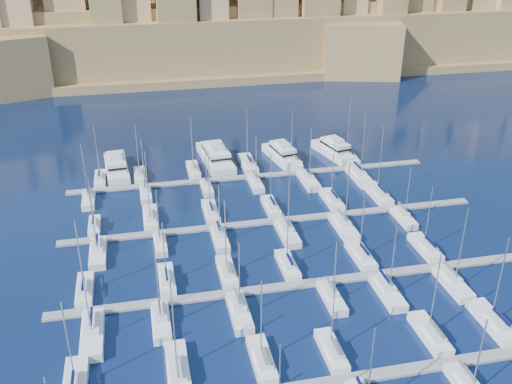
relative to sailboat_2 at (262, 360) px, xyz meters
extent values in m
plane|color=black|center=(11.52, 28.59, -0.74)|extent=(600.00, 600.00, 0.00)
cube|color=slate|center=(11.52, -5.41, -0.54)|extent=(84.00, 2.00, 0.40)
cube|color=slate|center=(11.52, 16.59, -0.54)|extent=(84.00, 2.00, 0.40)
cube|color=slate|center=(11.52, 38.59, -0.54)|extent=(84.00, 2.00, 0.40)
cube|color=slate|center=(11.52, 60.59, -0.54)|extent=(84.00, 2.00, 0.40)
cylinder|color=#9EA0A8|center=(-24.54, 1.02, 6.72)|extent=(0.18, 0.18, 12.14)
cube|color=#07093A|center=(-24.54, -0.96, 2.05)|extent=(0.35, 3.94, 0.35)
cube|color=silver|center=(-11.43, 0.70, -0.18)|extent=(3.06, 10.21, 1.71)
cube|color=silver|center=(-11.43, -0.32, 1.02)|extent=(2.14, 4.59, 0.70)
cylinder|color=#9EA0A8|center=(-11.43, 1.21, 7.36)|extent=(0.18, 0.18, 13.38)
cube|color=#595B60|center=(-11.43, -0.83, 2.07)|extent=(0.35, 4.08, 0.35)
cube|color=silver|center=(0.00, 0.11, -0.21)|extent=(2.71, 9.04, 1.65)
cube|color=silver|center=(0.00, -0.79, 0.96)|extent=(1.90, 4.07, 0.70)
cylinder|color=#9EA0A8|center=(0.00, 0.57, 6.59)|extent=(0.18, 0.18, 11.95)
cube|color=#595B60|center=(0.00, -1.24, 2.01)|extent=(0.35, 3.62, 0.35)
cube|color=silver|center=(9.88, -0.19, -0.23)|extent=(2.53, 8.43, 1.62)
cube|color=silver|center=(9.88, -1.03, 0.93)|extent=(1.77, 3.79, 0.70)
cylinder|color=#9EA0A8|center=(9.88, 0.23, 5.99)|extent=(0.18, 0.18, 10.81)
cube|color=#595B60|center=(9.88, -1.46, 1.98)|extent=(0.35, 3.37, 0.35)
cube|color=silver|center=(24.97, 0.17, -0.21)|extent=(2.75, 9.16, 1.66)
cube|color=silver|center=(24.97, -0.74, 0.97)|extent=(1.92, 4.12, 0.70)
cylinder|color=#9EA0A8|center=(24.97, 0.63, 7.03)|extent=(0.18, 0.18, 12.83)
cube|color=#595B60|center=(24.97, -1.20, 2.02)|extent=(0.35, 3.66, 0.35)
cube|color=silver|center=(35.41, 0.60, -0.19)|extent=(3.01, 10.02, 1.70)
cube|color=silver|center=(35.41, -0.40, 1.01)|extent=(2.10, 4.51, 0.70)
cylinder|color=#9EA0A8|center=(35.41, 1.10, 7.44)|extent=(0.18, 0.18, 13.56)
cube|color=#07093A|center=(35.41, -0.90, 2.06)|extent=(0.35, 4.01, 0.35)
cylinder|color=#9EA0A8|center=(10.55, -11.11, 6.52)|extent=(0.18, 0.18, 11.86)
cube|color=silver|center=(24.77, -9.88, 0.95)|extent=(1.83, 3.91, 0.70)
cylinder|color=#9EA0A8|center=(24.77, -11.19, 6.06)|extent=(0.18, 0.18, 10.93)
cube|color=#595B60|center=(24.77, -9.45, 2.00)|extent=(0.35, 3.48, 0.35)
cube|color=silver|center=(-24.43, 21.97, -0.22)|extent=(2.63, 8.75, 1.64)
cube|color=silver|center=(-24.43, 21.09, 0.95)|extent=(1.84, 3.94, 0.70)
cylinder|color=#9EA0A8|center=(-24.43, 22.41, 6.52)|extent=(0.18, 0.18, 11.84)
cube|color=#07093A|center=(-24.43, 20.66, 2.00)|extent=(0.35, 3.50, 0.35)
cube|color=silver|center=(-11.28, 21.93, -0.22)|extent=(2.60, 8.67, 1.63)
cube|color=silver|center=(-11.28, 21.06, 0.94)|extent=(1.82, 3.90, 0.70)
cylinder|color=#9EA0A8|center=(-11.28, 22.36, 5.55)|extent=(0.18, 0.18, 9.92)
cube|color=#07093A|center=(-11.28, 20.63, 1.99)|extent=(0.35, 3.47, 0.35)
cube|color=silver|center=(-1.12, 22.10, -0.21)|extent=(2.70, 9.01, 1.65)
cube|color=silver|center=(-1.12, 21.20, 0.96)|extent=(1.89, 4.06, 0.70)
cylinder|color=#9EA0A8|center=(-1.12, 22.55, 6.92)|extent=(0.18, 0.18, 12.62)
cube|color=#595B60|center=(-1.12, 20.75, 2.01)|extent=(0.35, 3.61, 0.35)
cube|color=silver|center=(9.51, 21.96, -0.22)|extent=(2.62, 8.73, 1.64)
cube|color=silver|center=(9.51, 21.09, 0.95)|extent=(1.83, 3.93, 0.70)
cylinder|color=#9EA0A8|center=(9.51, 22.40, 6.24)|extent=(0.18, 0.18, 11.28)
cube|color=#07093A|center=(9.51, 20.65, 2.00)|extent=(0.35, 3.49, 0.35)
cube|color=silver|center=(23.07, 22.28, -0.21)|extent=(2.81, 9.36, 1.67)
cube|color=silver|center=(23.07, 21.34, 0.98)|extent=(1.97, 4.21, 0.70)
cylinder|color=#9EA0A8|center=(23.07, 22.74, 6.55)|extent=(0.18, 0.18, 11.84)
cube|color=#07093A|center=(23.07, 20.87, 2.03)|extent=(0.35, 3.75, 0.35)
cube|color=silver|center=(35.56, 22.19, -0.21)|extent=(2.76, 9.20, 1.66)
cube|color=silver|center=(35.56, 21.27, 0.97)|extent=(1.93, 4.14, 0.70)
cylinder|color=#9EA0A8|center=(35.56, 22.65, 6.36)|extent=(0.18, 0.18, 11.47)
cube|color=#07093A|center=(35.56, 20.81, 2.02)|extent=(0.35, 3.68, 0.35)
cube|color=silver|center=(-22.78, 10.31, -0.18)|extent=(3.17, 10.57, 1.73)
cube|color=silver|center=(-22.78, 11.36, 1.04)|extent=(2.22, 4.76, 0.70)
cylinder|color=#9EA0A8|center=(-22.78, 9.78, 7.87)|extent=(0.18, 0.18, 14.36)
cube|color=#07093A|center=(-22.78, 11.89, 2.09)|extent=(0.35, 4.23, 0.35)
cube|color=silver|center=(-12.92, 11.10, -0.21)|extent=(2.69, 8.98, 1.65)
cube|color=silver|center=(-12.92, 12.00, 0.96)|extent=(1.89, 4.04, 0.70)
cylinder|color=#9EA0A8|center=(-12.92, 10.65, 7.39)|extent=(0.18, 0.18, 13.55)
cube|color=#595B60|center=(-12.92, 12.45, 2.01)|extent=(0.35, 3.59, 0.35)
cube|color=silver|center=(-1.08, 10.84, -0.20)|extent=(2.85, 9.51, 1.68)
cube|color=silver|center=(-1.08, 11.79, 0.99)|extent=(2.00, 4.28, 0.70)
cylinder|color=#9EA0A8|center=(-1.08, 10.36, 6.57)|extent=(0.18, 0.18, 11.86)
cube|color=#595B60|center=(-1.08, 12.27, 2.04)|extent=(0.35, 3.80, 0.35)
cube|color=silver|center=(13.92, 11.36, -0.23)|extent=(2.54, 8.47, 1.62)
cube|color=silver|center=(13.92, 12.21, 0.93)|extent=(1.78, 3.81, 0.70)
cylinder|color=#9EA0A8|center=(13.92, 10.94, 5.51)|extent=(0.18, 0.18, 9.86)
cube|color=#595B60|center=(13.92, 12.63, 1.98)|extent=(0.35, 3.39, 0.35)
cube|color=silver|center=(23.15, 10.86, -0.20)|extent=(2.84, 9.48, 1.67)
cube|color=silver|center=(23.15, 11.80, 0.98)|extent=(1.99, 4.26, 0.70)
cylinder|color=#9EA0A8|center=(23.15, 10.38, 6.74)|extent=(0.18, 0.18, 12.22)
cube|color=#07093A|center=(23.15, 12.28, 2.03)|extent=(0.35, 3.79, 0.35)
cube|color=silver|center=(34.69, 10.87, -0.20)|extent=(2.83, 9.44, 1.67)
cube|color=silver|center=(34.69, 11.82, 0.98)|extent=(1.98, 4.25, 0.70)
cylinder|color=#9EA0A8|center=(34.69, 10.40, 7.39)|extent=(0.18, 0.18, 13.52)
cube|color=#595B60|center=(34.69, 12.29, 2.03)|extent=(0.35, 3.78, 0.35)
cube|color=silver|center=(-23.70, 43.26, -0.26)|extent=(2.20, 7.33, 1.57)
cube|color=silver|center=(-23.70, 42.52, 0.88)|extent=(1.54, 3.30, 0.70)
cylinder|color=#9EA0A8|center=(-23.70, 43.62, 5.33)|extent=(0.18, 0.18, 9.60)
cube|color=#07093A|center=(-23.70, 42.16, 1.93)|extent=(0.35, 2.93, 0.35)
cube|color=silver|center=(-12.87, 44.30, -0.20)|extent=(2.83, 9.42, 1.67)
cube|color=silver|center=(-12.87, 43.36, 0.98)|extent=(1.98, 4.24, 0.70)
cylinder|color=#9EA0A8|center=(-12.87, 44.77, 7.36)|extent=(0.18, 0.18, 13.46)
cube|color=#595B60|center=(-12.87, 42.89, 2.03)|extent=(0.35, 3.77, 0.35)
cube|color=silver|center=(-0.71, 44.28, -0.21)|extent=(2.81, 9.37, 1.67)
cube|color=silver|center=(-0.71, 43.34, 0.98)|extent=(1.97, 4.22, 0.70)
cylinder|color=#9EA0A8|center=(-0.71, 44.75, 6.82)|extent=(0.18, 0.18, 12.38)
cube|color=#07093A|center=(-0.71, 42.87, 2.03)|extent=(0.35, 3.75, 0.35)
cube|color=silver|center=(11.85, 43.92, -0.22)|extent=(2.60, 8.65, 1.63)
cube|color=silver|center=(11.85, 43.05, 0.94)|extent=(1.82, 3.89, 0.70)
cylinder|color=#9EA0A8|center=(11.85, 44.35, 6.02)|extent=(0.18, 0.18, 10.86)
cube|color=#07093A|center=(11.85, 42.62, 1.99)|extent=(0.35, 3.46, 0.35)
cube|color=silver|center=(25.24, 44.24, -0.21)|extent=(2.79, 9.30, 1.66)
cube|color=silver|center=(25.24, 43.31, 0.98)|extent=(1.95, 4.18, 0.70)
cylinder|color=#9EA0A8|center=(25.24, 44.71, 7.01)|extent=(0.18, 0.18, 12.77)
cube|color=#07093A|center=(25.24, 42.85, 2.03)|extent=(0.35, 3.72, 0.35)
cube|color=silver|center=(35.97, 44.67, -0.19)|extent=(3.04, 10.14, 1.71)
cube|color=silver|center=(35.97, 43.65, 1.02)|extent=(2.13, 4.56, 0.70)
cylinder|color=#9EA0A8|center=(35.97, 45.17, 7.99)|extent=(0.18, 0.18, 14.65)
cube|color=#07093A|center=(35.97, 43.14, 2.07)|extent=(0.35, 4.06, 0.35)
cube|color=silver|center=(-22.71, 32.78, -0.20)|extent=(2.89, 9.63, 1.68)
cube|color=silver|center=(-22.71, 33.74, 0.99)|extent=(2.02, 4.33, 0.70)
cylinder|color=#9EA0A8|center=(-22.71, 32.30, 7.04)|extent=(0.18, 0.18, 12.79)
cube|color=#07093A|center=(-22.71, 34.22, 2.04)|extent=(0.35, 3.85, 0.35)
cube|color=silver|center=(-11.61, 33.74, -0.25)|extent=(2.31, 7.71, 1.59)
cube|color=silver|center=(-11.61, 34.51, 0.90)|extent=(1.62, 3.47, 0.70)
cylinder|color=#9EA0A8|center=(-11.61, 33.35, 5.81)|extent=(0.18, 0.18, 10.53)
cube|color=#595B60|center=(-11.61, 34.89, 1.95)|extent=(0.35, 3.09, 0.35)
cube|color=silver|center=(-0.56, 33.19, -0.22)|extent=(2.64, 8.80, 1.64)
cube|color=silver|center=(-0.56, 34.07, 0.95)|extent=(1.85, 3.96, 0.70)
cylinder|color=#9EA0A8|center=(-0.56, 32.75, 5.90)|extent=(0.18, 0.18, 10.60)
cube|color=#07093A|center=(-0.56, 34.51, 2.00)|extent=(0.35, 3.52, 0.35)
cube|color=silver|center=(12.31, 32.61, -0.19)|extent=(2.99, 9.96, 1.70)
cube|color=silver|center=(12.31, 33.61, 1.01)|extent=(2.09, 4.48, 0.70)
cylinder|color=#9EA0A8|center=(12.31, 32.12, 7.70)|extent=(0.18, 0.18, 14.08)
cube|color=#595B60|center=(12.31, 34.11, 2.06)|extent=(0.35, 3.98, 0.35)
cube|color=silver|center=(23.66, 32.46, -0.18)|extent=(3.08, 10.27, 1.71)
cube|color=silver|center=(23.66, 33.48, 1.02)|extent=(2.16, 4.62, 0.70)
cylinder|color=#9EA0A8|center=(23.66, 31.94, 7.17)|extent=(0.18, 0.18, 13.00)
cube|color=#595B60|center=(23.66, 34.00, 2.07)|extent=(0.35, 4.11, 0.35)
cube|color=silver|center=(36.69, 33.52, -0.24)|extent=(2.44, 8.15, 1.61)
cube|color=silver|center=(36.69, 34.33, 0.92)|extent=(1.71, 3.67, 0.70)
cylinder|color=#9EA0A8|center=(36.69, 33.11, 5.86)|extent=(0.18, 0.18, 10.58)
cube|color=#595B60|center=(36.69, 34.74, 1.97)|extent=(0.35, 3.26, 0.35)
cube|color=silver|center=(-23.24, 65.75, -0.23)|extent=(2.49, 8.31, 1.62)
cube|color=silver|center=(-23.24, 64.92, 0.93)|extent=(1.74, 3.74, 0.70)
cylinder|color=#9EA0A8|center=(-23.24, 66.16, 6.58)|extent=(0.18, 0.18, 12.00)
cube|color=#07093A|center=(-23.24, 64.50, 1.98)|extent=(0.35, 3.32, 0.35)
cube|color=silver|center=(-14.31, 65.75, -0.23)|extent=(2.50, 8.32, 1.62)
cube|color=silver|center=(-14.31, 64.92, 0.93)|extent=(1.75, 3.74, 0.70)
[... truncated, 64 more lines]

